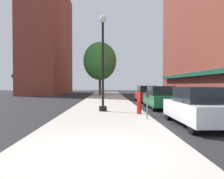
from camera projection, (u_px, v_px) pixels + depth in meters
ground_plane at (144, 101)px, 23.44m from camera, size 90.00×90.00×0.00m
sidewalk_slab at (106, 100)px, 24.36m from camera, size 4.80×50.00×0.12m
building_far_background at (49, 41)px, 41.92m from camera, size 6.80×18.00×20.19m
lamppost at (103, 61)px, 13.67m from camera, size 0.48×0.48×5.90m
fire_hydrant at (139, 107)px, 12.44m from camera, size 0.33×0.26×0.79m
parking_meter_near at (147, 102)px, 10.45m from camera, size 0.14×0.09×1.31m
tree_near at (100, 61)px, 34.93m from camera, size 5.19×5.19×8.34m
car_white at (197, 107)px, 9.39m from camera, size 1.80×4.30×1.66m
car_green at (160, 98)px, 16.09m from camera, size 1.80×4.30×1.66m
car_red at (146, 94)px, 21.95m from camera, size 1.80×4.30×1.66m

